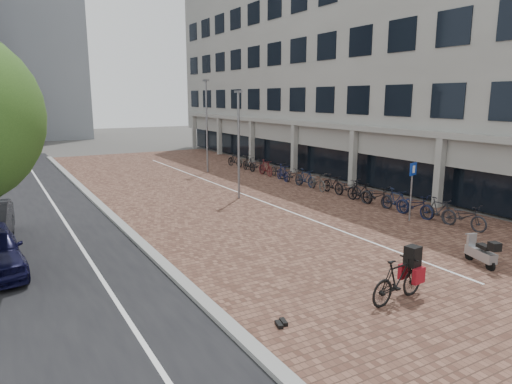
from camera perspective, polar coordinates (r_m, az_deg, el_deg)
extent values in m
plane|color=#474442|center=(14.95, 11.68, -8.92)|extent=(140.00, 140.00, 0.00)
cube|color=brown|center=(25.66, -2.81, -0.04)|extent=(14.50, 42.00, 0.04)
cube|color=black|center=(22.99, -28.04, -2.80)|extent=(8.00, 50.00, 0.03)
cube|color=gray|center=(23.37, -18.50, -1.64)|extent=(0.35, 42.00, 0.14)
cube|color=white|center=(23.11, -23.10, -2.25)|extent=(0.12, 44.00, 0.00)
cube|color=white|center=(25.75, -2.41, 0.06)|extent=(0.10, 30.00, 0.00)
cube|color=#9C9C97|center=(34.79, 10.89, 16.88)|extent=(8.00, 40.00, 13.00)
cube|color=black|center=(32.72, 5.88, 5.43)|extent=(0.15, 38.00, 3.20)
cube|color=#9C9C97|center=(32.46, 5.66, 8.49)|extent=(1.60, 38.00, 0.30)
cube|color=#9C9C97|center=(23.48, 21.57, 2.26)|extent=(0.35, 0.35, 3.40)
cube|color=#9C9C97|center=(27.57, 11.83, 4.10)|extent=(0.35, 0.35, 3.40)
cube|color=#9C9C97|center=(32.26, 4.73, 5.37)|extent=(0.35, 0.35, 3.40)
cube|color=#9C9C97|center=(37.33, -0.53, 6.25)|extent=(0.35, 0.35, 3.40)
cube|color=#9C9C97|center=(42.64, -4.52, 6.88)|extent=(0.35, 0.35, 3.40)
cube|color=#9C9C97|center=(48.11, -7.62, 7.35)|extent=(0.35, 0.35, 3.40)
cube|color=gray|center=(66.08, -26.23, 17.26)|extent=(12.00, 10.00, 26.00)
imported|color=black|center=(12.60, 17.05, -10.30)|extent=(2.02, 0.77, 1.18)
cube|color=black|center=(12.41, 17.20, -8.02)|extent=(0.39, 0.37, 0.53)
cube|color=maroon|center=(12.42, 16.36, -10.28)|extent=(0.42, 0.16, 0.41)
cube|color=maroon|center=(12.73, 17.76, -9.83)|extent=(0.42, 0.16, 0.41)
cylinder|color=slate|center=(20.49, 18.49, -0.35)|extent=(0.07, 0.07, 2.30)
cube|color=#0C2E9D|center=(20.28, 18.75, 2.68)|extent=(0.52, 0.18, 0.52)
cylinder|color=slate|center=(23.64, -2.15, 5.62)|extent=(0.12, 0.12, 5.44)
cylinder|color=slate|center=(32.30, -6.06, 7.90)|extent=(0.12, 0.12, 6.27)
imported|color=#222227|center=(20.28, 24.16, -2.73)|extent=(0.83, 2.02, 1.04)
imported|color=black|center=(20.90, 21.55, -2.10)|extent=(0.51, 1.75, 1.05)
imported|color=#141A37|center=(21.49, 18.89, -1.57)|extent=(0.79, 2.00, 1.04)
imported|color=#131A34|center=(22.29, 16.80, -0.96)|extent=(0.58, 1.77, 1.05)
imported|color=black|center=(23.00, 14.56, -0.47)|extent=(0.80, 2.01, 1.04)
imported|color=black|center=(23.82, 12.64, 0.04)|extent=(0.58, 1.77, 1.05)
imported|color=black|center=(24.80, 11.22, 0.54)|extent=(0.80, 2.01, 1.04)
imported|color=black|center=(25.61, 9.41, 0.97)|extent=(0.57, 1.77, 1.05)
imported|color=#504C49|center=(26.38, 7.52, 1.32)|extent=(1.04, 2.07, 1.04)
imported|color=#141E37|center=(27.30, 6.09, 1.71)|extent=(0.70, 1.79, 1.05)
imported|color=black|center=(28.17, 4.56, 2.04)|extent=(0.78, 2.00, 1.04)
imported|color=#151A3C|center=(29.11, 3.27, 2.38)|extent=(0.79, 1.81, 1.05)
imported|color=black|center=(30.28, 2.72, 2.73)|extent=(0.94, 2.05, 1.04)
imported|color=#541619|center=(31.11, 1.17, 2.99)|extent=(0.52, 1.75, 1.05)
imported|color=black|center=(32.11, 0.19, 3.25)|extent=(0.77, 2.00, 1.04)
imported|color=black|center=(33.06, -0.93, 3.50)|extent=(0.57, 1.77, 1.05)
imported|color=#5B5953|center=(34.18, -1.50, 3.76)|extent=(0.85, 2.02, 1.04)
imported|color=black|center=(35.12, -2.62, 3.97)|extent=(0.76, 1.80, 1.05)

